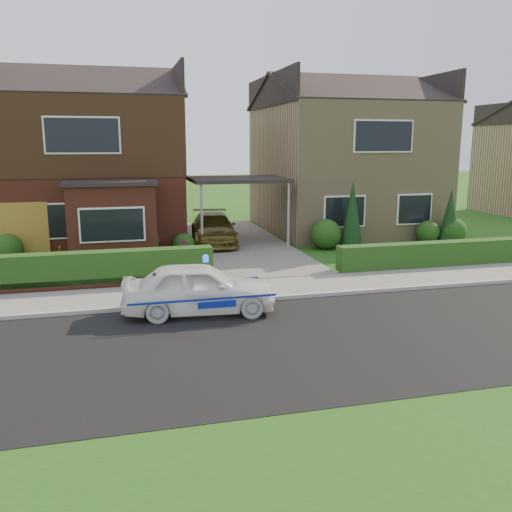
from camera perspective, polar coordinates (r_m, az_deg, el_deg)
name	(u,v)px	position (r m, az deg, el deg)	size (l,w,h in m)	color
ground	(347,336)	(12.13, 9.58, -8.34)	(120.00, 120.00, 0.00)	#184A13
road	(347,336)	(12.13, 9.58, -8.34)	(60.00, 6.00, 0.02)	black
kerb	(302,296)	(14.80, 4.82, -4.23)	(60.00, 0.16, 0.12)	#9E9993
sidewalk	(290,287)	(15.76, 3.57, -3.25)	(60.00, 2.00, 0.10)	slate
grass_verge	(503,466)	(8.27, 24.53, -19.47)	(60.00, 4.00, 0.01)	#184A13
driveway	(238,244)	(22.27, -1.88, 1.27)	(3.80, 12.00, 0.12)	#666059
house_left	(89,151)	(24.30, -17.17, 10.54)	(7.50, 9.53, 7.25)	brown
house_right	(343,153)	(26.54, 9.14, 10.66)	(7.50, 8.06, 7.25)	tan
carport_link	(238,181)	(21.89, -1.90, 7.94)	(3.80, 3.00, 2.77)	black
garage_door	(16,232)	(20.87, -23.95, 2.29)	(2.20, 0.10, 2.10)	#90621F
dwarf_wall	(83,285)	(16.20, -17.76, -2.91)	(7.70, 0.25, 0.36)	brown
hedge_left	(84,290)	(16.39, -17.69, -3.39)	(7.50, 0.55, 0.90)	#173E13
hedge_right	(442,268)	(19.37, 18.95, -1.17)	(7.50, 0.55, 0.80)	#173E13
shrub_left_far	(7,249)	(20.55, -24.72, 0.64)	(1.08, 1.08, 1.08)	#173E13
shrub_left_mid	(140,241)	(19.99, -12.09, 1.54)	(1.32, 1.32, 1.32)	#173E13
shrub_left_near	(184,244)	(20.45, -7.61, 1.24)	(0.84, 0.84, 0.84)	#173E13
shrub_right_near	(326,234)	(21.59, 7.36, 2.30)	(1.20, 1.20, 1.20)	#173E13
shrub_right_mid	(428,232)	(23.77, 17.64, 2.42)	(0.96, 0.96, 0.96)	#173E13
shrub_right_far	(453,231)	(24.06, 20.05, 2.51)	(1.08, 1.08, 1.08)	#173E13
conifer_a	(352,216)	(21.70, 10.07, 4.13)	(0.90, 0.90, 2.60)	black
conifer_b	(450,218)	(23.87, 19.75, 3.82)	(0.90, 0.90, 2.20)	black
police_car	(199,289)	(13.37, -6.00, -3.45)	(3.44, 3.86, 1.44)	white
driveway_car	(214,229)	(22.07, -4.49, 2.90)	(1.70, 4.17, 1.21)	brown
potted_plant_b	(58,256)	(19.86, -20.15, 0.04)	(0.30, 0.37, 0.67)	gray
potted_plant_c	(185,251)	(19.34, -7.50, 0.56)	(0.44, 0.44, 0.79)	gray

